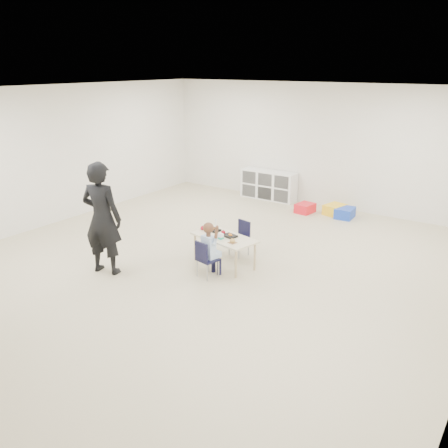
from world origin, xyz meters
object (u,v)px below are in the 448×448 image
Objects in this scene: chair_near at (208,259)px; cubby_shelf at (269,185)px; adult at (102,218)px; child at (208,248)px; table at (224,251)px.

cubby_shelf is at bearing 120.02° from chair_near.
chair_near is 1.76m from adult.
chair_near is 0.63× the size of child.
cubby_shelf reaches higher than table.
table is at bearing 106.86° from chair_near.
adult is (-1.42, -1.29, 0.65)m from table.
chair_near is 4.73m from cubby_shelf.
cubby_shelf reaches higher than chair_near.
adult is at bearing -90.13° from cubby_shelf.
cubby_shelf is (-1.45, 4.50, 0.05)m from chair_near.
child is 4.73m from cubby_shelf.
child is at bearing -73.14° from table.
child reaches higher than chair_near.
table is 4.23m from cubby_shelf.
child is (0.00, 0.00, 0.17)m from chair_near.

